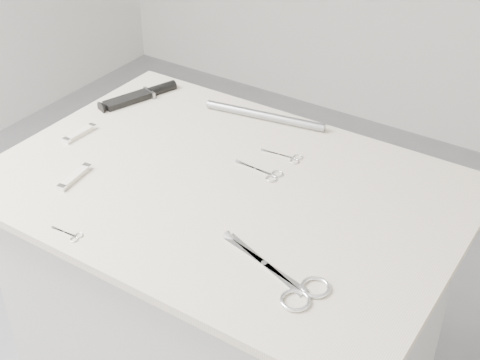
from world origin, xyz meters
The scene contains 10 objects.
plinth centered at (0.00, 0.00, 0.45)m, with size 0.90×0.60×0.90m, color #B0B0AE.
display_board centered at (0.00, 0.00, 0.91)m, with size 1.00×0.70×0.02m, color beige.
large_shears centered at (0.27, -0.19, 0.92)m, with size 0.24×0.12×0.01m.
embroidery_scissors_a centered at (0.05, 0.08, 0.92)m, with size 0.11×0.05×0.00m.
embroidery_scissors_b centered at (0.06, 0.17, 0.92)m, with size 0.10×0.04×0.00m.
tiny_scissors centered at (-0.15, -0.31, 0.92)m, with size 0.07×0.03×0.00m.
sheathed_knife centered at (-0.41, 0.21, 0.93)m, with size 0.10×0.21×0.03m.
pocket_knife_a centered at (-0.28, -0.16, 0.93)m, with size 0.04×0.10×0.01m.
pocket_knife_b centered at (-0.41, -0.02, 0.93)m, with size 0.02×0.09×0.01m.
metal_rail centered at (-0.08, 0.29, 0.93)m, with size 0.02×0.02×0.31m, color gray.
Camera 1 is at (0.67, -0.96, 1.73)m, focal length 50.00 mm.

